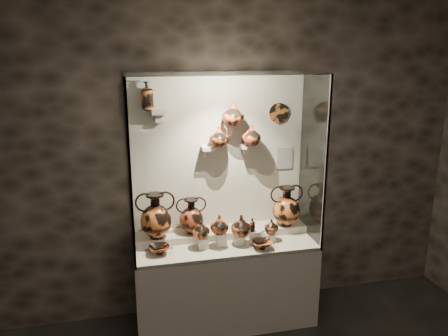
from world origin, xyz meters
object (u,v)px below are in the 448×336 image
Objects in this scene: kylix_right at (262,244)px; jug_e at (271,226)px; kylix_left at (159,249)px; amphora_mid at (191,216)px; amphora_left at (156,216)px; amphora_right at (286,206)px; ovoid_vase_b at (233,114)px; jug_a at (201,229)px; ovoid_vase_c at (251,135)px; lekythos_small at (252,224)px; lekythos_tall at (147,94)px; ovoid_vase_a at (219,137)px; jug_c at (241,226)px; jug_b at (219,225)px.

jug_e is at bearing 37.82° from kylix_right.
amphora_mid is at bearing 39.35° from kylix_left.
amphora_left is 1.26× the size of amphora_mid.
kylix_right is (-0.35, -0.32, -0.22)m from amphora_right.
kylix_right is 1.22m from ovoid_vase_b.
jug_a is 0.88× the size of ovoid_vase_c.
lekythos_small is 0.50× the size of lekythos_tall.
amphora_left is at bearing -162.44° from ovoid_vase_a.
lekythos_tall reaches higher than ovoid_vase_b.
kylix_right is 1.02m from ovoid_vase_c.
amphora_left is 0.44m from jug_a.
amphora_left is at bearing -176.82° from jug_c.
lekythos_small is (-0.41, -0.19, -0.08)m from amphora_right.
jug_e is 1.12m from ovoid_vase_b.
jug_b is at bearing -176.44° from lekythos_small.
amphora_mid is 0.22m from jug_a.
lekythos_tall reaches higher than ovoid_vase_a.
jug_c is at bearing 5.06° from kylix_left.
amphora_left is 1.28m from amphora_right.
jug_a is 0.99m from ovoid_vase_c.
ovoid_vase_b is at bearing -23.39° from lekythos_tall.
amphora_left is 1.18m from ovoid_vase_b.
amphora_right is 2.13× the size of ovoid_vase_a.
jug_b is 1.21× the size of lekythos_small.
kylix_left is at bearing 164.49° from jug_e.
lekythos_small is at bearing -32.95° from amphora_mid.
lekythos_small is 0.87m from ovoid_vase_a.
kylix_right is at bearing -4.01° from jug_b.
amphora_mid is at bearing 150.63° from jug_b.
lekythos_small is at bearing -38.21° from lekythos_tall.
jug_a is 0.73× the size of kylix_left.
kylix_left is 1.24× the size of ovoid_vase_a.
ovoid_vase_b is (0.75, 0.07, 0.91)m from amphora_left.
jug_a is 0.41m from kylix_left.
jug_a is 1.30m from lekythos_tall.
ovoid_vase_a reaches higher than jug_c.
ovoid_vase_a is at bearing 59.86° from jug_a.
ovoid_vase_b is (0.19, 0.25, 0.98)m from jug_b.
jug_b is at bearing 152.10° from kylix_right.
kylix_left is 0.93m from kylix_right.
lekythos_tall is at bearing 106.70° from amphora_left.
amphora_mid is at bearing 174.90° from ovoid_vase_c.
kylix_left is 1.01× the size of kylix_right.
ovoid_vase_a is at bearing 170.13° from ovoid_vase_c.
amphora_mid is 0.72m from kylix_right.
amphora_left is 0.93m from ovoid_vase_a.
ovoid_vase_b reaches higher than ovoid_vase_c.
jug_e is 0.22m from kylix_right.
jug_c is 0.85× the size of kylix_right.
ovoid_vase_c reaches higher than lekythos_small.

